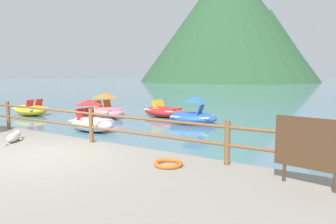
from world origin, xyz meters
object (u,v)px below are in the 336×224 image
life_ring (168,164)px  pedal_boat_0 (193,115)px  pedal_boat_1 (107,109)px  dog_resting (14,137)px  pedal_boat_6 (164,111)px  sign_board (310,145)px  pedal_boat_2 (91,121)px  pedal_boat_4 (31,110)px

life_ring → pedal_boat_0: bearing=113.5°
pedal_boat_0 → pedal_boat_1: size_ratio=1.00×
dog_resting → pedal_boat_0: size_ratio=0.36×
pedal_boat_6 → dog_resting: bearing=-86.8°
sign_board → pedal_boat_0: size_ratio=0.49×
dog_resting → pedal_boat_1: size_ratio=0.37×
pedal_boat_2 → pedal_boat_0: bearing=54.2°
sign_board → pedal_boat_1: size_ratio=0.49×
dog_resting → pedal_boat_1: 7.36m
sign_board → pedal_boat_1: bearing=149.2°
pedal_boat_4 → pedal_boat_6: bearing=26.7°
dog_resting → pedal_boat_4: size_ratio=0.42×
dog_resting → pedal_boat_0: pedal_boat_0 is taller
dog_resting → pedal_boat_0: (1.84, 7.43, -0.11)m
sign_board → life_ring: bearing=-174.6°
pedal_boat_0 → pedal_boat_1: pedal_boat_1 is taller
pedal_boat_1 → sign_board: bearing=-30.8°
dog_resting → pedal_boat_2: 3.84m
dog_resting → pedal_boat_4: (-7.00, 5.32, -0.22)m
pedal_boat_4 → pedal_boat_1: bearing=19.4°
pedal_boat_1 → pedal_boat_2: bearing=-56.6°
life_ring → pedal_boat_4: pedal_boat_4 is taller
sign_board → pedal_boat_1: sign_board is taller
life_ring → pedal_boat_2: size_ratio=0.26×
pedal_boat_0 → pedal_boat_4: pedal_boat_0 is taller
pedal_boat_4 → pedal_boat_6: (6.52, 3.28, -0.01)m
pedal_boat_1 → pedal_boat_0: bearing=7.8°
pedal_boat_1 → pedal_boat_4: size_ratio=1.13×
pedal_boat_1 → pedal_boat_2: 3.64m
pedal_boat_1 → life_ring: bearing=-39.8°
dog_resting → pedal_boat_2: bearing=102.2°
life_ring → pedal_boat_6: 9.87m
life_ring → pedal_boat_0: size_ratio=0.25×
dog_resting → life_ring: size_ratio=1.45×
pedal_boat_2 → pedal_boat_6: 4.86m
dog_resting → pedal_boat_6: bearing=93.2°
sign_board → pedal_boat_2: bearing=159.4°
sign_board → pedal_boat_4: bearing=162.1°
sign_board → dog_resting: sign_board is taller
pedal_boat_0 → life_ring: bearing=-66.5°
pedal_boat_0 → pedal_boat_4: 9.10m
dog_resting → life_ring: (4.93, 0.35, -0.08)m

